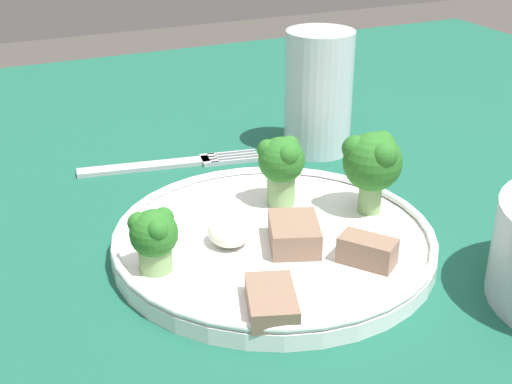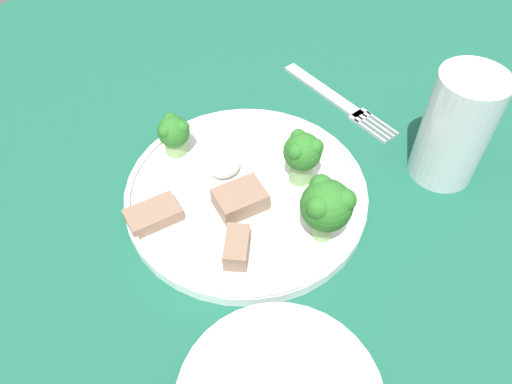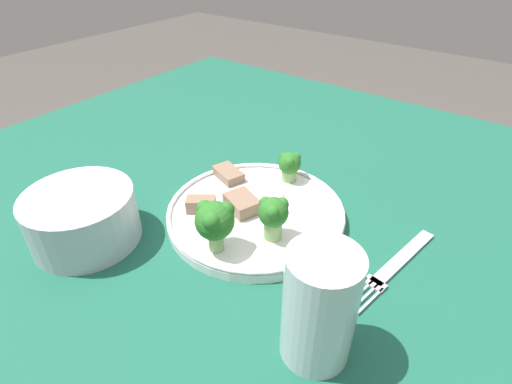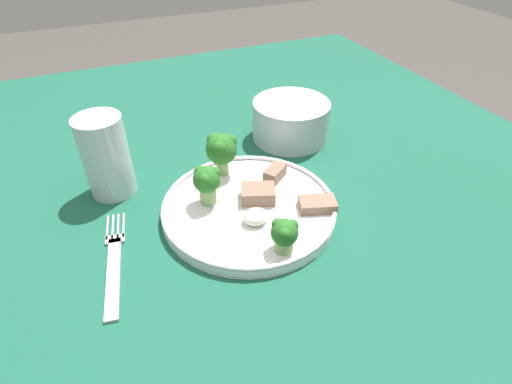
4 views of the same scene
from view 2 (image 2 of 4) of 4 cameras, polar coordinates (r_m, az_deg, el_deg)
The scene contains 11 objects.
table at distance 0.56m, azimuth 5.11°, elevation -8.97°, with size 1.15×1.16×0.77m.
dinner_plate at distance 0.49m, azimuth -1.11°, elevation -0.13°, with size 0.23×0.23×0.02m.
fork at distance 0.61m, azimuth 9.13°, elevation 10.40°, with size 0.05×0.17×0.00m.
drinking_glass at distance 0.52m, azimuth 21.69°, elevation 6.27°, with size 0.06×0.06×0.12m.
broccoli_floret_near_rim_left at distance 0.47m, azimuth 5.32°, elevation 4.38°, with size 0.04×0.04×0.06m.
broccoli_floret_center_left at distance 0.51m, azimuth -9.37°, elevation 6.69°, with size 0.03×0.03×0.04m.
broccoli_floret_back_left at distance 0.42m, azimuth 8.06°, elevation -1.51°, with size 0.05×0.05×0.06m.
meat_slice_front_slice at distance 0.47m, azimuth -1.82°, elevation -0.81°, with size 0.05×0.05×0.02m.
meat_slice_middle_slice at distance 0.47m, azimuth -11.69°, elevation -2.59°, with size 0.06×0.04×0.01m.
meat_slice_rear_slice at distance 0.43m, azimuth -2.22°, elevation -6.33°, with size 0.04×0.04×0.02m.
sauce_dollop at distance 0.50m, azimuth -3.64°, elevation 3.03°, with size 0.03×0.03×0.02m.
Camera 2 is at (0.25, 0.15, 1.15)m, focal length 35.00 mm.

